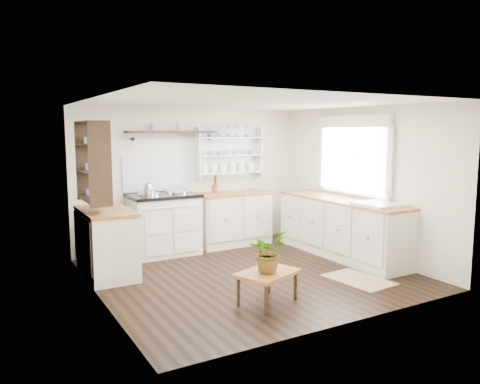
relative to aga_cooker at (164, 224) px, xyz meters
name	(u,v)px	position (x,y,z in m)	size (l,w,h in m)	color
floor	(250,274)	(0.64, -1.57, -0.49)	(4.00, 3.80, 0.01)	black
wall_back	(192,178)	(0.64, 0.33, 0.66)	(4.00, 0.02, 2.30)	silver
wall_right	(362,182)	(2.64, -1.57, 0.66)	(0.02, 3.80, 2.30)	silver
wall_left	(98,202)	(-1.36, -1.57, 0.66)	(0.02, 3.80, 2.30)	silver
ceiling	(251,103)	(0.64, -1.57, 1.81)	(4.00, 3.80, 0.01)	white
window	(353,155)	(2.59, -1.42, 1.08)	(0.08, 1.55, 1.22)	white
aga_cooker	(164,224)	(0.00, 0.00, 0.00)	(1.07, 0.74, 0.99)	silver
back_cabinets	(232,218)	(1.24, 0.03, -0.03)	(1.27, 0.63, 0.90)	beige
right_cabinets	(341,227)	(2.34, -1.47, -0.03)	(0.62, 2.43, 0.90)	beige
belfast_sink	(378,213)	(2.34, -2.22, 0.31)	(0.55, 0.60, 0.45)	white
left_cabinets	(107,242)	(-1.06, -0.67, -0.03)	(0.62, 1.13, 0.90)	beige
plate_rack	(227,153)	(1.29, 0.29, 1.07)	(1.20, 0.22, 0.90)	white
high_shelf	(172,133)	(0.24, 0.21, 1.42)	(1.50, 0.29, 0.16)	black
left_shelving	(93,161)	(-1.20, -0.67, 1.06)	(0.28, 0.80, 1.05)	black
kettle	(148,191)	(-0.28, -0.12, 0.56)	(0.19, 0.19, 0.23)	silver
utensil_crock	(215,188)	(0.96, 0.11, 0.49)	(0.11, 0.11, 0.13)	brown
center_table	(268,275)	(0.26, -2.59, -0.17)	(0.80, 0.69, 0.37)	brown
potted_plant	(268,251)	(0.26, -2.59, 0.11)	(0.42, 0.36, 0.47)	#3F7233
floor_rug	(359,280)	(1.73, -2.51, -0.48)	(0.55, 0.85, 0.02)	olive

